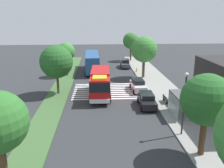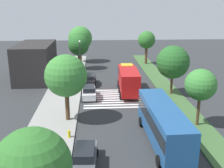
{
  "view_description": "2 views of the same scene",
  "coord_description": "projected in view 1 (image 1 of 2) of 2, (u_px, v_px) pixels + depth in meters",
  "views": [
    {
      "loc": [
        32.95,
        -1.5,
        10.89
      ],
      "look_at": [
        1.65,
        0.45,
        1.77
      ],
      "focal_mm": 37.98,
      "sensor_mm": 36.0,
      "label": 1
    },
    {
      "loc": [
        -36.8,
        3.53,
        12.68
      ],
      "look_at": [
        0.09,
        1.27,
        1.75
      ],
      "focal_mm": 44.48,
      "sensor_mm": 36.0,
      "label": 2
    }
  ],
  "objects": [
    {
      "name": "ground_plane",
      "position": [
        108.0,
        93.0,
        34.71
      ],
      "size": [
        120.0,
        120.0,
        0.0
      ],
      "primitive_type": "plane",
      "color": "#2D3033"
    },
    {
      "name": "sidewalk",
      "position": [
        163.0,
        91.0,
        35.18
      ],
      "size": [
        60.0,
        5.08,
        0.14
      ],
      "primitive_type": "cube",
      "color": "gray",
      "rests_on": "ground_plane"
    },
    {
      "name": "median_strip",
      "position": [
        59.0,
        93.0,
        34.26
      ],
      "size": [
        60.0,
        3.0,
        0.14
      ],
      "primitive_type": "cube",
      "color": "#3D6033",
      "rests_on": "ground_plane"
    },
    {
      "name": "crosswalk",
      "position": [
        108.0,
        91.0,
        35.5
      ],
      "size": [
        7.65,
        10.24,
        0.01
      ],
      "color": "silver",
      "rests_on": "ground_plane"
    },
    {
      "name": "fire_truck",
      "position": [
        100.0,
        82.0,
        32.5
      ],
      "size": [
        8.9,
        3.03,
        3.55
      ],
      "rotation": [
        0.0,
        0.0,
        -0.03
      ],
      "color": "#B71414",
      "rests_on": "ground_plane"
    },
    {
      "name": "parked_car_west",
      "position": [
        125.0,
        63.0,
        51.23
      ],
      "size": [
        4.76,
        2.19,
        1.76
      ],
      "rotation": [
        0.0,
        0.0,
        -0.05
      ],
      "color": "#474C51",
      "rests_on": "ground_plane"
    },
    {
      "name": "parked_car_mid",
      "position": [
        138.0,
        85.0,
        35.34
      ],
      "size": [
        4.64,
        2.12,
        1.73
      ],
      "rotation": [
        0.0,
        0.0,
        0.03
      ],
      "color": "silver",
      "rests_on": "ground_plane"
    },
    {
      "name": "parked_car_east",
      "position": [
        147.0,
        100.0,
        29.13
      ],
      "size": [
        4.52,
        2.09,
        1.71
      ],
      "rotation": [
        0.0,
        0.0,
        -0.03
      ],
      "color": "black",
      "rests_on": "ground_plane"
    },
    {
      "name": "transit_bus",
      "position": [
        92.0,
        61.0,
        47.15
      ],
      "size": [
        10.99,
        3.09,
        3.62
      ],
      "rotation": [
        0.0,
        0.0,
        3.17
      ],
      "color": "navy",
      "rests_on": "ground_plane"
    },
    {
      "name": "bus_stop_shelter",
      "position": [
        176.0,
        100.0,
        26.11
      ],
      "size": [
        3.5,
        1.4,
        2.46
      ],
      "color": "#4C4C51",
      "rests_on": "sidewalk"
    },
    {
      "name": "bench_near_shelter",
      "position": [
        166.0,
        99.0,
        30.31
      ],
      "size": [
        1.6,
        0.5,
        0.9
      ],
      "color": "#2D472D",
      "rests_on": "sidewalk"
    },
    {
      "name": "street_lamp",
      "position": [
        185.0,
        99.0,
        21.34
      ],
      "size": [
        0.36,
        0.36,
        5.95
      ],
      "color": "#2D2D30",
      "rests_on": "sidewalk"
    },
    {
      "name": "sidewalk_tree_far_west",
      "position": [
        131.0,
        41.0,
        57.44
      ],
      "size": [
        3.92,
        3.92,
        6.78
      ],
      "color": "#513823",
      "rests_on": "sidewalk"
    },
    {
      "name": "sidewalk_tree_west",
      "position": [
        144.0,
        50.0,
        41.37
      ],
      "size": [
        4.56,
        4.56,
        7.3
      ],
      "color": "#513823",
      "rests_on": "sidewalk"
    },
    {
      "name": "sidewalk_tree_east",
      "position": [
        207.0,
        100.0,
        17.83
      ],
      "size": [
        4.0,
        4.0,
        6.64
      ],
      "color": "#47301E",
      "rests_on": "sidewalk"
    },
    {
      "name": "median_tree_far_west",
      "position": [
        66.0,
        52.0,
        42.85
      ],
      "size": [
        3.28,
        3.28,
        6.08
      ],
      "color": "#513823",
      "rests_on": "median_strip"
    },
    {
      "name": "median_tree_west",
      "position": [
        56.0,
        62.0,
        32.74
      ],
      "size": [
        4.59,
        4.59,
        6.87
      ],
      "color": "#513823",
      "rests_on": "median_strip"
    },
    {
      "name": "fire_hydrant",
      "position": [
        137.0,
        70.0,
        46.75
      ],
      "size": [
        0.28,
        0.28,
        0.7
      ],
      "primitive_type": "cylinder",
      "color": "gold",
      "rests_on": "sidewalk"
    }
  ]
}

